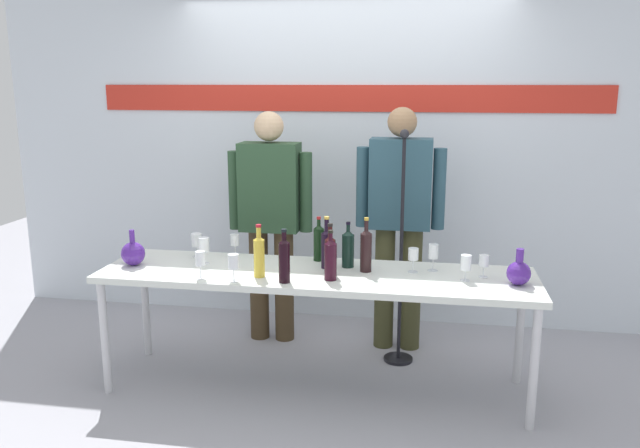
{
  "coord_description": "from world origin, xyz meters",
  "views": [
    {
      "loc": [
        0.66,
        -3.64,
        1.88
      ],
      "look_at": [
        0.0,
        0.15,
        1.02
      ],
      "focal_mm": 35.69,
      "sensor_mm": 36.0,
      "label": 1
    }
  ],
  "objects_px": {
    "decanter_blue_left": "(133,253)",
    "wine_glass_left_2": "(204,245)",
    "wine_bottle_6": "(284,259)",
    "presenter_left": "(270,212)",
    "microphone_stand": "(400,286)",
    "wine_glass_left_0": "(200,259)",
    "wine_bottle_3": "(348,248)",
    "wine_glass_left_4": "(234,262)",
    "wine_glass_right_3": "(433,252)",
    "wine_bottle_0": "(327,247)",
    "wine_bottle_7": "(319,242)",
    "wine_glass_right_2": "(413,255)",
    "wine_bottle_2": "(259,254)",
    "presenter_right": "(400,214)",
    "wine_bottle_4": "(366,249)",
    "wine_glass_right_1": "(466,263)",
    "wine_bottle_1": "(330,253)",
    "display_table": "(316,281)",
    "decanter_blue_right": "(519,272)",
    "wine_bottle_5": "(331,258)",
    "wine_glass_left_3": "(197,240)",
    "wine_glass_left_1": "(235,241)",
    "wine_glass_right_0": "(484,261)"
  },
  "relations": [
    {
      "from": "microphone_stand",
      "to": "wine_glass_left_0",
      "type": "bearing_deg",
      "value": -147.26
    },
    {
      "from": "wine_glass_left_3",
      "to": "wine_glass_left_4",
      "type": "distance_m",
      "value": 0.62
    },
    {
      "from": "wine_bottle_7",
      "to": "wine_glass_left_3",
      "type": "bearing_deg",
      "value": -176.42
    },
    {
      "from": "wine_glass_left_0",
      "to": "wine_glass_left_2",
      "type": "distance_m",
      "value": 0.31
    },
    {
      "from": "wine_bottle_3",
      "to": "wine_glass_right_3",
      "type": "height_order",
      "value": "wine_bottle_3"
    },
    {
      "from": "wine_bottle_4",
      "to": "wine_bottle_7",
      "type": "xyz_separation_m",
      "value": [
        -0.32,
        0.19,
        -0.01
      ]
    },
    {
      "from": "decanter_blue_right",
      "to": "microphone_stand",
      "type": "bearing_deg",
      "value": 141.9
    },
    {
      "from": "wine_glass_right_2",
      "to": "microphone_stand",
      "type": "bearing_deg",
      "value": 102.88
    },
    {
      "from": "wine_glass_left_4",
      "to": "wine_glass_right_3",
      "type": "bearing_deg",
      "value": 20.01
    },
    {
      "from": "wine_bottle_2",
      "to": "wine_glass_left_2",
      "type": "xyz_separation_m",
      "value": [
        -0.42,
        0.21,
        -0.01
      ]
    },
    {
      "from": "wine_bottle_3",
      "to": "wine_glass_right_2",
      "type": "xyz_separation_m",
      "value": [
        0.4,
        -0.04,
        -0.02
      ]
    },
    {
      "from": "presenter_left",
      "to": "decanter_blue_right",
      "type": "bearing_deg",
      "value": -25.35
    },
    {
      "from": "wine_glass_right_1",
      "to": "wine_glass_right_3",
      "type": "xyz_separation_m",
      "value": [
        -0.19,
        0.17,
        0.01
      ]
    },
    {
      "from": "wine_bottle_4",
      "to": "wine_glass_right_1",
      "type": "distance_m",
      "value": 0.6
    },
    {
      "from": "wine_bottle_0",
      "to": "wine_glass_right_2",
      "type": "relative_size",
      "value": 2.18
    },
    {
      "from": "presenter_right",
      "to": "wine_glass_right_1",
      "type": "distance_m",
      "value": 0.87
    },
    {
      "from": "wine_bottle_6",
      "to": "wine_glass_left_2",
      "type": "relative_size",
      "value": 1.85
    },
    {
      "from": "presenter_right",
      "to": "wine_glass_right_2",
      "type": "height_order",
      "value": "presenter_right"
    },
    {
      "from": "wine_bottle_7",
      "to": "decanter_blue_right",
      "type": "bearing_deg",
      "value": -14.31
    },
    {
      "from": "display_table",
      "to": "wine_bottle_6",
      "type": "bearing_deg",
      "value": -121.98
    },
    {
      "from": "wine_glass_left_3",
      "to": "wine_bottle_3",
      "type": "bearing_deg",
      "value": -3.54
    },
    {
      "from": "wine_glass_right_3",
      "to": "wine_glass_right_1",
      "type": "bearing_deg",
      "value": -42.6
    },
    {
      "from": "wine_glass_right_3",
      "to": "microphone_stand",
      "type": "distance_m",
      "value": 0.52
    },
    {
      "from": "wine_glass_right_0",
      "to": "wine_glass_right_1",
      "type": "bearing_deg",
      "value": -141.23
    },
    {
      "from": "wine_glass_right_3",
      "to": "wine_glass_right_2",
      "type": "bearing_deg",
      "value": -157.79
    },
    {
      "from": "wine_glass_left_0",
      "to": "presenter_right",
      "type": "bearing_deg",
      "value": 41.21
    },
    {
      "from": "wine_bottle_4",
      "to": "wine_bottle_1",
      "type": "bearing_deg",
      "value": -153.3
    },
    {
      "from": "decanter_blue_left",
      "to": "wine_glass_left_4",
      "type": "height_order",
      "value": "decanter_blue_left"
    },
    {
      "from": "wine_glass_right_3",
      "to": "wine_bottle_0",
      "type": "bearing_deg",
      "value": -175.41
    },
    {
      "from": "wine_bottle_3",
      "to": "microphone_stand",
      "type": "height_order",
      "value": "microphone_stand"
    },
    {
      "from": "wine_glass_right_1",
      "to": "wine_glass_left_3",
      "type": "bearing_deg",
      "value": 172.42
    },
    {
      "from": "wine_glass_left_1",
      "to": "display_table",
      "type": "bearing_deg",
      "value": -25.35
    },
    {
      "from": "wine_bottle_7",
      "to": "wine_glass_right_2",
      "type": "distance_m",
      "value": 0.63
    },
    {
      "from": "wine_glass_left_1",
      "to": "wine_glass_left_3",
      "type": "bearing_deg",
      "value": -162.44
    },
    {
      "from": "wine_bottle_0",
      "to": "wine_glass_right_1",
      "type": "xyz_separation_m",
      "value": [
        0.83,
        -0.12,
        -0.03
      ]
    },
    {
      "from": "decanter_blue_left",
      "to": "wine_glass_left_2",
      "type": "bearing_deg",
      "value": 14.19
    },
    {
      "from": "wine_bottle_4",
      "to": "wine_bottle_5",
      "type": "xyz_separation_m",
      "value": [
        -0.19,
        -0.2,
        -0.01
      ]
    },
    {
      "from": "wine_glass_left_2",
      "to": "wine_glass_left_4",
      "type": "bearing_deg",
      "value": -47.45
    },
    {
      "from": "wine_bottle_6",
      "to": "wine_glass_left_1",
      "type": "height_order",
      "value": "wine_bottle_6"
    },
    {
      "from": "wine_bottle_3",
      "to": "wine_glass_left_2",
      "type": "xyz_separation_m",
      "value": [
        -0.91,
        -0.09,
        -0.0
      ]
    },
    {
      "from": "wine_bottle_0",
      "to": "wine_glass_left_4",
      "type": "bearing_deg",
      "value": -143.29
    },
    {
      "from": "wine_bottle_6",
      "to": "wine_glass_left_2",
      "type": "height_order",
      "value": "wine_bottle_6"
    },
    {
      "from": "wine_glass_left_3",
      "to": "wine_glass_right_2",
      "type": "bearing_deg",
      "value": -4.32
    },
    {
      "from": "wine_bottle_3",
      "to": "presenter_left",
      "type": "bearing_deg",
      "value": 137.71
    },
    {
      "from": "wine_bottle_0",
      "to": "wine_glass_right_3",
      "type": "xyz_separation_m",
      "value": [
        0.65,
        0.05,
        -0.02
      ]
    },
    {
      "from": "wine_bottle_6",
      "to": "presenter_left",
      "type": "bearing_deg",
      "value": 108.62
    },
    {
      "from": "wine_glass_left_2",
      "to": "wine_bottle_7",
      "type": "bearing_deg",
      "value": 15.81
    },
    {
      "from": "wine_bottle_1",
      "to": "wine_glass_left_4",
      "type": "xyz_separation_m",
      "value": [
        -0.53,
        -0.23,
        -0.02
      ]
    },
    {
      "from": "wine_bottle_3",
      "to": "wine_glass_left_3",
      "type": "distance_m",
      "value": 1.01
    },
    {
      "from": "wine_bottle_3",
      "to": "wine_bottle_7",
      "type": "height_order",
      "value": "wine_bottle_7"
    }
  ]
}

